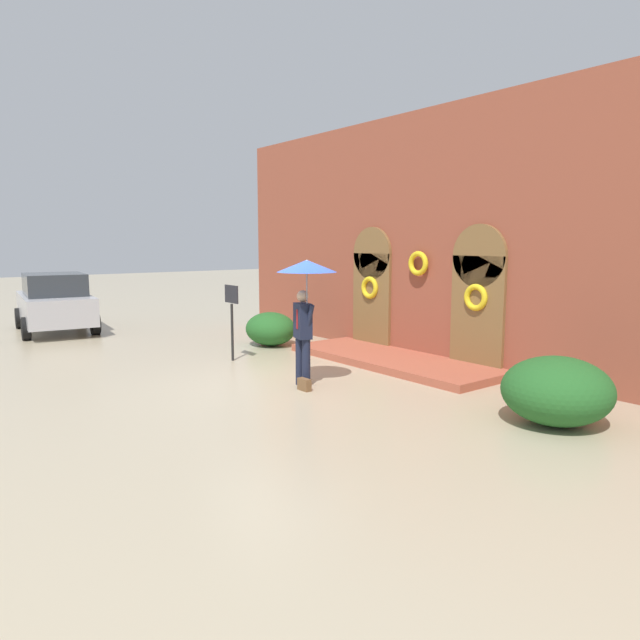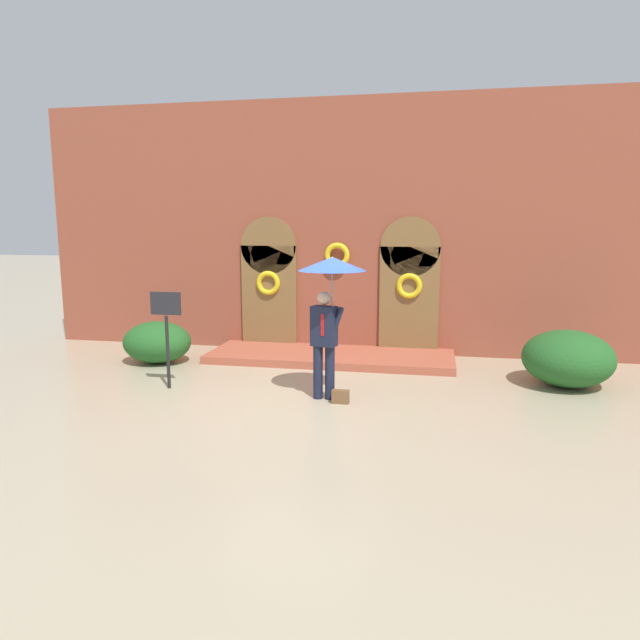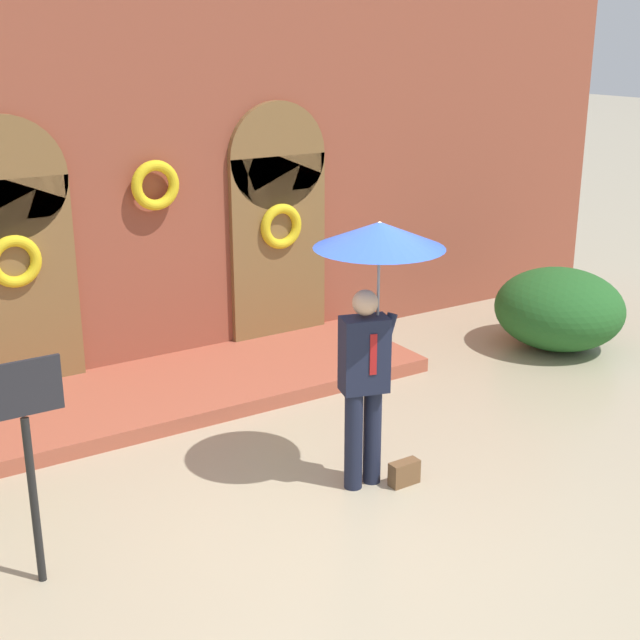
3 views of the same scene
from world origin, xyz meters
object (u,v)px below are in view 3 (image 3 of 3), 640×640
(person_with_umbrella, at_px, (375,275))
(shrub_right, at_px, (559,309))
(handbag, at_px, (404,473))
(sign_post, at_px, (27,436))

(person_with_umbrella, bearing_deg, shrub_right, 21.85)
(handbag, height_order, sign_post, sign_post)
(handbag, relative_size, sign_post, 0.16)
(handbag, bearing_deg, sign_post, 174.17)
(person_with_umbrella, distance_m, handbag, 1.83)
(person_with_umbrella, distance_m, sign_post, 3.01)
(person_with_umbrella, distance_m, shrub_right, 4.58)
(person_with_umbrella, height_order, handbag, person_with_umbrella)
(shrub_right, bearing_deg, sign_post, -167.48)
(sign_post, bearing_deg, shrub_right, 12.52)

